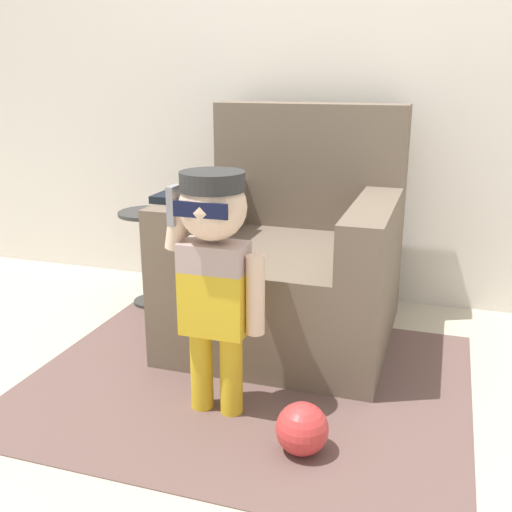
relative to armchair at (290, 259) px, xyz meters
name	(u,v)px	position (x,y,z in m)	size (l,w,h in m)	color
ground_plane	(305,336)	(0.09, -0.05, -0.35)	(10.00, 10.00, 0.00)	#BCB29E
wall_back	(341,43)	(0.09, 0.57, 0.95)	(10.00, 0.05, 2.60)	silver
armchair	(290,259)	(0.00, 0.00, 0.00)	(0.94, 0.97, 1.03)	#6B5B4C
person_child	(214,257)	(-0.07, -0.76, 0.22)	(0.35, 0.26, 0.86)	gold
side_table	(150,249)	(-0.77, 0.11, -0.05)	(0.30, 0.30, 0.49)	#333333
rug	(247,381)	(-0.03, -0.53, -0.35)	(1.68, 1.38, 0.01)	brown
toy_ball	(302,429)	(0.28, -0.91, -0.27)	(0.17, 0.17, 0.17)	#D13838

